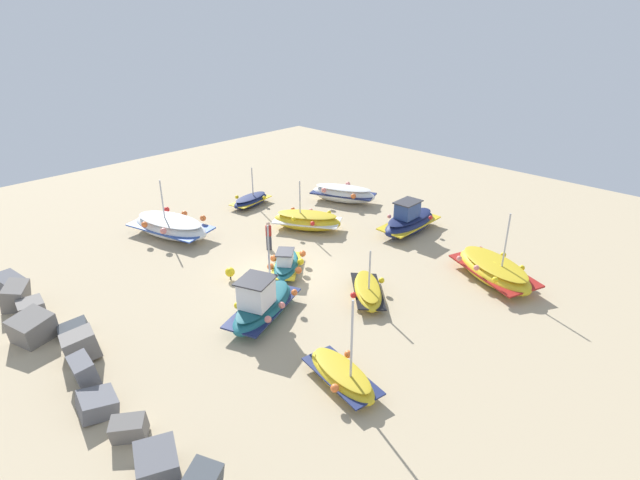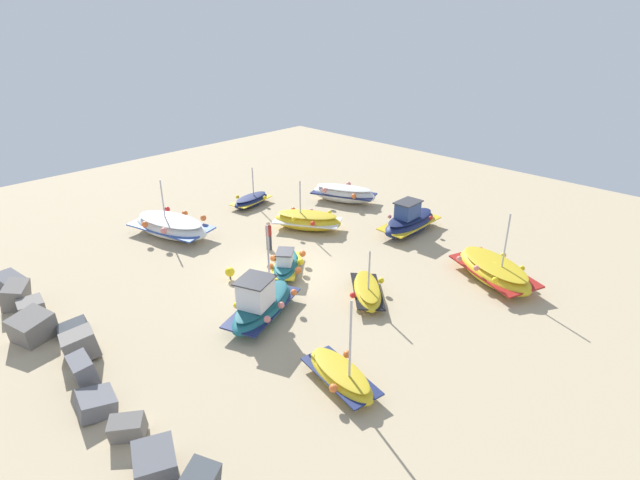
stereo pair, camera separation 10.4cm
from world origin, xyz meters
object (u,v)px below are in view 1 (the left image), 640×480
Objects in this scene: fishing_boat_4 at (286,264)px; fishing_boat_5 at (170,226)px; fishing_boat_9 at (262,304)px; person_walking at (269,234)px; fishing_boat_3 at (343,193)px; fishing_boat_1 at (251,200)px; fishing_boat_2 at (368,291)px; fishing_boat_6 at (342,375)px; fishing_boat_7 at (494,270)px; fishing_boat_0 at (409,221)px; fishing_boat_8 at (307,220)px; mooring_buoy_0 at (230,272)px.

fishing_boat_5 is (8.11, 1.68, 0.18)m from fishing_boat_4.
fishing_boat_9 is 6.81m from person_walking.
fishing_boat_3 is 11.80m from fishing_boat_5.
fishing_boat_1 is 6.46m from fishing_boat_5.
fishing_boat_2 is 7.15m from person_walking.
fishing_boat_7 is (-0.24, -10.77, 0.15)m from fishing_boat_6.
fishing_boat_7 is (-3.33, -5.55, 0.18)m from fishing_boat_2.
fishing_boat_9 reaches higher than fishing_boat_4.
fishing_boat_9 is at bearing 2.89° from fishing_boat_0.
fishing_boat_4 is 8.29m from fishing_boat_5.
fishing_boat_2 is at bearing -48.06° from fishing_boat_6.
fishing_boat_8 reaches higher than fishing_boat_3.
fishing_boat_5 reaches higher than person_walking.
person_walking reaches higher than fishing_boat_4.
fishing_boat_7 reaches higher than fishing_boat_5.
fishing_boat_0 is at bearing -68.37° from person_walking.
fishing_boat_6 reaches higher than fishing_boat_4.
fishing_boat_6 is at bearing 24.20° from fishing_boat_0.
fishing_boat_1 is at bearing 29.54° from fishing_boat_7.
fishing_boat_2 is at bearing 113.75° from fishing_boat_3.
fishing_boat_6 reaches higher than fishing_boat_2.
fishing_boat_9 is at bearing -5.46° from fishing_boat_4.
fishing_boat_8 is (7.68, -3.70, 0.20)m from fishing_boat_2.
fishing_boat_6 is 11.59m from person_walking.
fishing_boat_5 reaches higher than fishing_boat_3.
fishing_boat_2 is at bearing 82.92° from fishing_boat_7.
fishing_boat_2 is at bearing -150.86° from mooring_buoy_0.
mooring_buoy_0 is (-3.39, 12.10, -0.21)m from fishing_boat_3.
fishing_boat_5 is 3.38× the size of person_walking.
fishing_boat_4 is 2.81m from person_walking.
fishing_boat_2 is at bearing 60.97° from fishing_boat_4.
fishing_boat_2 reaches higher than fishing_boat_4.
person_walking is at bearing 50.91° from fishing_boat_7.
fishing_boat_6 is at bearing -157.65° from person_walking.
fishing_boat_1 is 1.96× the size of person_walking.
fishing_boat_8 is at bearing 18.19° from fishing_boat_2.
fishing_boat_1 is at bearing 27.49° from fishing_boat_2.
person_walking is at bearing 12.26° from fishing_boat_5.
mooring_buoy_0 is (-7.37, 7.22, 0.03)m from fishing_boat_1.
fishing_boat_8 reaches higher than fishing_boat_1.
fishing_boat_3 is at bearing -102.07° from fishing_boat_0.
fishing_boat_5 is 1.09× the size of fishing_boat_7.
fishing_boat_7 is at bearing 130.18° from fishing_boat_9.
fishing_boat_3 is 7.49× the size of mooring_buoy_0.
fishing_boat_0 is 0.98× the size of fishing_boat_9.
fishing_boat_0 is 14.25m from fishing_boat_6.
fishing_boat_5 reaches higher than fishing_boat_0.
fishing_boat_1 is 0.87× the size of fishing_boat_6.
fishing_boat_5 reaches higher than fishing_boat_2.
person_walking is at bearing -16.72° from fishing_boat_6.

